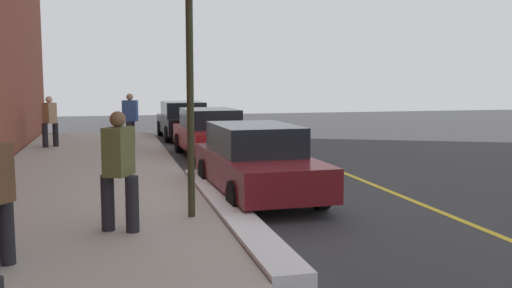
{
  "coord_description": "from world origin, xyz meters",
  "views": [
    {
      "loc": [
        11.58,
        -2.72,
        2.49
      ],
      "look_at": [
        0.13,
        0.16,
        1.14
      ],
      "focal_mm": 40.48,
      "sensor_mm": 36.0,
      "label": 1
    }
  ],
  "objects_px": {
    "pedestrian_olive_coat": "(119,168)",
    "parked_car_maroon": "(256,161)",
    "parked_car_red": "(211,133)",
    "parked_car_black": "(184,120)",
    "pedestrian_tan_coat": "(50,120)",
    "pedestrian_blue_coat": "(130,118)",
    "traffic_light_pole": "(190,36)"
  },
  "relations": [
    {
      "from": "pedestrian_olive_coat",
      "to": "parked_car_maroon",
      "type": "bearing_deg",
      "value": 134.05
    },
    {
      "from": "parked_car_red",
      "to": "parked_car_black",
      "type": "bearing_deg",
      "value": -178.47
    },
    {
      "from": "parked_car_maroon",
      "to": "pedestrian_olive_coat",
      "type": "bearing_deg",
      "value": -45.95
    },
    {
      "from": "pedestrian_tan_coat",
      "to": "parked_car_black",
      "type": "bearing_deg",
      "value": 122.95
    },
    {
      "from": "pedestrian_olive_coat",
      "to": "parked_car_black",
      "type": "bearing_deg",
      "value": 169.39
    },
    {
      "from": "parked_car_maroon",
      "to": "pedestrian_tan_coat",
      "type": "relative_size",
      "value": 2.74
    },
    {
      "from": "parked_car_red",
      "to": "parked_car_maroon",
      "type": "xyz_separation_m",
      "value": [
        6.43,
        -0.12,
        0.0
      ]
    },
    {
      "from": "parked_car_black",
      "to": "parked_car_red",
      "type": "bearing_deg",
      "value": 1.53
    },
    {
      "from": "parked_car_maroon",
      "to": "pedestrian_olive_coat",
      "type": "height_order",
      "value": "pedestrian_olive_coat"
    },
    {
      "from": "pedestrian_blue_coat",
      "to": "parked_car_black",
      "type": "bearing_deg",
      "value": 146.93
    },
    {
      "from": "parked_car_red",
      "to": "parked_car_maroon",
      "type": "bearing_deg",
      "value": -1.09
    },
    {
      "from": "traffic_light_pole",
      "to": "parked_car_black",
      "type": "bearing_deg",
      "value": 173.54
    },
    {
      "from": "pedestrian_tan_coat",
      "to": "traffic_light_pole",
      "type": "height_order",
      "value": "traffic_light_pole"
    },
    {
      "from": "parked_car_red",
      "to": "traffic_light_pole",
      "type": "bearing_deg",
      "value": -11.83
    },
    {
      "from": "parked_car_red",
      "to": "traffic_light_pole",
      "type": "xyz_separation_m",
      "value": [
        8.51,
        -1.78,
        2.42
      ]
    },
    {
      "from": "pedestrian_tan_coat",
      "to": "parked_car_red",
      "type": "bearing_deg",
      "value": 62.66
    },
    {
      "from": "pedestrian_blue_coat",
      "to": "pedestrian_olive_coat",
      "type": "bearing_deg",
      "value": -2.68
    },
    {
      "from": "pedestrian_blue_coat",
      "to": "parked_car_red",
      "type": "bearing_deg",
      "value": 45.93
    },
    {
      "from": "pedestrian_blue_coat",
      "to": "traffic_light_pole",
      "type": "xyz_separation_m",
      "value": [
        10.86,
        0.65,
        2.06
      ]
    },
    {
      "from": "parked_car_black",
      "to": "traffic_light_pole",
      "type": "height_order",
      "value": "traffic_light_pole"
    },
    {
      "from": "parked_car_red",
      "to": "pedestrian_olive_coat",
      "type": "relative_size",
      "value": 2.39
    },
    {
      "from": "parked_car_black",
      "to": "pedestrian_olive_coat",
      "type": "height_order",
      "value": "pedestrian_olive_coat"
    },
    {
      "from": "pedestrian_olive_coat",
      "to": "traffic_light_pole",
      "type": "relative_size",
      "value": 0.41
    },
    {
      "from": "pedestrian_olive_coat",
      "to": "traffic_light_pole",
      "type": "height_order",
      "value": "traffic_light_pole"
    },
    {
      "from": "parked_car_black",
      "to": "pedestrian_olive_coat",
      "type": "relative_size",
      "value": 2.43
    },
    {
      "from": "parked_car_black",
      "to": "parked_car_maroon",
      "type": "xyz_separation_m",
      "value": [
        12.28,
        0.03,
        0.0
      ]
    },
    {
      "from": "pedestrian_olive_coat",
      "to": "traffic_light_pole",
      "type": "distance_m",
      "value": 2.46
    },
    {
      "from": "pedestrian_blue_coat",
      "to": "pedestrian_tan_coat",
      "type": "bearing_deg",
      "value": -96.1
    },
    {
      "from": "parked_car_red",
      "to": "pedestrian_blue_coat",
      "type": "xyz_separation_m",
      "value": [
        -2.36,
        -2.43,
        0.36
      ]
    },
    {
      "from": "parked_car_red",
      "to": "pedestrian_olive_coat",
      "type": "bearing_deg",
      "value": -17.93
    },
    {
      "from": "parked_car_black",
      "to": "traffic_light_pole",
      "type": "bearing_deg",
      "value": -6.46
    },
    {
      "from": "pedestrian_olive_coat",
      "to": "pedestrian_blue_coat",
      "type": "relative_size",
      "value": 1.02
    }
  ]
}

